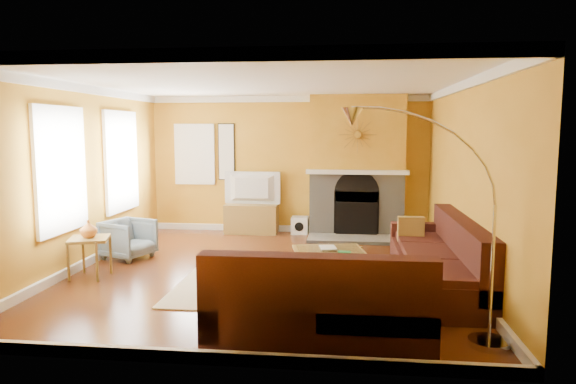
# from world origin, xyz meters

# --- Properties ---
(floor) EXTENTS (5.50, 6.00, 0.02)m
(floor) POSITION_xyz_m (0.00, 0.00, -0.01)
(floor) COLOR brown
(floor) RESTS_ON ground
(ceiling) EXTENTS (5.50, 6.00, 0.02)m
(ceiling) POSITION_xyz_m (0.00, 0.00, 2.71)
(ceiling) COLOR white
(ceiling) RESTS_ON ground
(wall_back) EXTENTS (5.50, 0.02, 2.70)m
(wall_back) POSITION_xyz_m (0.00, 3.01, 1.35)
(wall_back) COLOR gold
(wall_back) RESTS_ON ground
(wall_front) EXTENTS (5.50, 0.02, 2.70)m
(wall_front) POSITION_xyz_m (0.00, -3.01, 1.35)
(wall_front) COLOR gold
(wall_front) RESTS_ON ground
(wall_left) EXTENTS (0.02, 6.00, 2.70)m
(wall_left) POSITION_xyz_m (-2.76, 0.00, 1.35)
(wall_left) COLOR gold
(wall_left) RESTS_ON ground
(wall_right) EXTENTS (0.02, 6.00, 2.70)m
(wall_right) POSITION_xyz_m (2.76, 0.00, 1.35)
(wall_right) COLOR gold
(wall_right) RESTS_ON ground
(baseboard) EXTENTS (5.50, 6.00, 0.12)m
(baseboard) POSITION_xyz_m (0.00, 0.00, 0.06)
(baseboard) COLOR white
(baseboard) RESTS_ON floor
(crown_molding) EXTENTS (5.50, 6.00, 0.12)m
(crown_molding) POSITION_xyz_m (0.00, 0.00, 2.64)
(crown_molding) COLOR white
(crown_molding) RESTS_ON ceiling
(window_left_near) EXTENTS (0.06, 1.22, 1.72)m
(window_left_near) POSITION_xyz_m (-2.72, 1.30, 1.50)
(window_left_near) COLOR white
(window_left_near) RESTS_ON wall_left
(window_left_far) EXTENTS (0.06, 1.22, 1.72)m
(window_left_far) POSITION_xyz_m (-2.72, -0.60, 1.50)
(window_left_far) COLOR white
(window_left_far) RESTS_ON wall_left
(window_back) EXTENTS (0.82, 0.06, 1.22)m
(window_back) POSITION_xyz_m (-1.90, 2.96, 1.55)
(window_back) COLOR white
(window_back) RESTS_ON wall_back
(wall_art) EXTENTS (0.34, 0.04, 1.14)m
(wall_art) POSITION_xyz_m (-1.25, 2.97, 1.60)
(wall_art) COLOR white
(wall_art) RESTS_ON wall_back
(fireplace) EXTENTS (1.80, 0.40, 2.70)m
(fireplace) POSITION_xyz_m (1.35, 2.80, 1.35)
(fireplace) COLOR gray
(fireplace) RESTS_ON floor
(mantel) EXTENTS (1.92, 0.22, 0.08)m
(mantel) POSITION_xyz_m (1.35, 2.56, 1.25)
(mantel) COLOR white
(mantel) RESTS_ON fireplace
(hearth) EXTENTS (1.80, 0.70, 0.06)m
(hearth) POSITION_xyz_m (1.35, 2.25, 0.03)
(hearth) COLOR gray
(hearth) RESTS_ON floor
(sunburst) EXTENTS (0.70, 0.04, 0.70)m
(sunburst) POSITION_xyz_m (1.35, 2.57, 1.95)
(sunburst) COLOR olive
(sunburst) RESTS_ON fireplace
(rug) EXTENTS (2.40, 1.80, 0.02)m
(rug) POSITION_xyz_m (0.15, -0.80, 0.01)
(rug) COLOR beige
(rug) RESTS_ON floor
(sectional_sofa) EXTENTS (2.97, 3.63, 0.90)m
(sectional_sofa) POSITION_xyz_m (1.26, -0.88, 0.45)
(sectional_sofa) COLOR #3F1A14
(sectional_sofa) RESTS_ON floor
(coffee_table) EXTENTS (1.14, 1.14, 0.38)m
(coffee_table) POSITION_xyz_m (0.94, -0.22, 0.19)
(coffee_table) COLOR white
(coffee_table) RESTS_ON floor
(media_console) EXTENTS (1.04, 0.47, 0.57)m
(media_console) POSITION_xyz_m (-0.71, 2.75, 0.29)
(media_console) COLOR olive
(media_console) RESTS_ON floor
(tv) EXTENTS (1.12, 0.17, 0.64)m
(tv) POSITION_xyz_m (-0.71, 2.75, 0.89)
(tv) COLOR black
(tv) RESTS_ON media_console
(subwoofer) EXTENTS (0.33, 0.33, 0.33)m
(subwoofer) POSITION_xyz_m (0.25, 2.81, 0.16)
(subwoofer) COLOR white
(subwoofer) RESTS_ON floor
(armchair) EXTENTS (0.87, 0.86, 0.62)m
(armchair) POSITION_xyz_m (-2.30, 0.54, 0.31)
(armchair) COLOR gray
(armchair) RESTS_ON floor
(side_table) EXTENTS (0.64, 0.64, 0.56)m
(side_table) POSITION_xyz_m (-2.38, -0.54, 0.28)
(side_table) COLOR olive
(side_table) RESTS_ON floor
(vase) EXTENTS (0.27, 0.27, 0.24)m
(vase) POSITION_xyz_m (-2.38, -0.54, 0.68)
(vase) COLOR orange
(vase) RESTS_ON side_table
(book) EXTENTS (0.27, 0.33, 0.03)m
(book) POSITION_xyz_m (0.79, -0.13, 0.40)
(book) COLOR white
(book) RESTS_ON coffee_table
(arc_lamp) EXTENTS (1.41, 0.36, 2.24)m
(arc_lamp) POSITION_xyz_m (1.89, -2.31, 1.12)
(arc_lamp) COLOR silver
(arc_lamp) RESTS_ON floor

